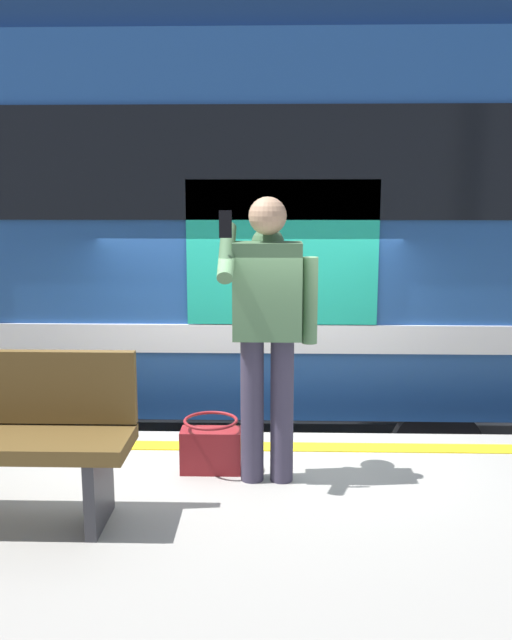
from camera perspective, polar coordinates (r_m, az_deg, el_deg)
The scene contains 7 objects.
ground_plane at distance 5.54m, azimuth -0.81°, elevation -20.44°, with size 24.88×24.88×0.00m, color #4C4742.
safety_line at distance 4.77m, azimuth -1.00°, elevation -10.64°, with size 14.48×0.16×0.01m, color yellow.
track_rail_near at distance 6.90m, azimuth -0.26°, elevation -13.15°, with size 19.20×0.08×0.16m, color slate.
track_rail_far at distance 8.24m, azimuth 0.07°, elevation -9.17°, with size 19.20×0.08×0.16m, color slate.
train_carriage at distance 7.21m, azimuth -11.23°, elevation 8.68°, with size 9.41×3.08×4.22m.
passenger at distance 3.98m, azimuth 0.98°, elevation 0.28°, with size 0.57×0.55×1.72m.
handbag at distance 4.33m, azimuth -3.82°, elevation -10.68°, with size 0.38×0.34×0.35m.
Camera 1 is at (-0.20, 4.75, 2.84)m, focal length 37.84 mm.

